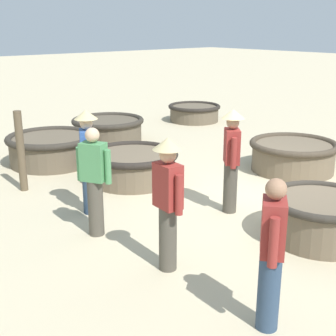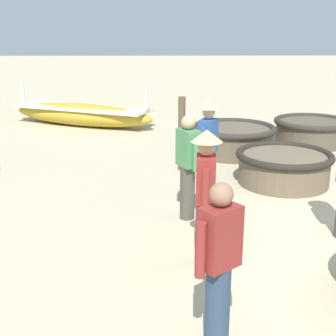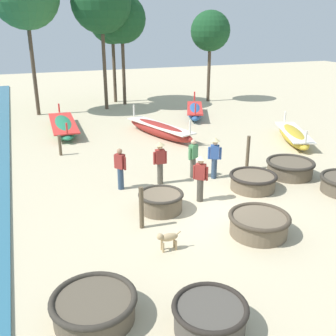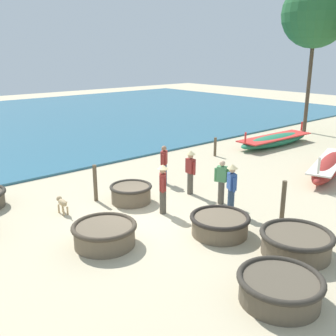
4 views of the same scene
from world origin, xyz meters
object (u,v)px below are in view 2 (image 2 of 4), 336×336
coracle_beside_post (233,138)px  long_boat_blue_hull (82,114)px  fisherman_crouching (219,264)px  fisherman_by_coracle (208,144)px  coracle_tilted (284,166)px  coracle_nearest (312,130)px  fisherman_standing_right (205,190)px  fisherman_standing_left (188,165)px  mooring_post_shoreline (182,134)px

coracle_beside_post → long_boat_blue_hull: long_boat_blue_hull is taller
fisherman_crouching → fisherman_by_coracle: bearing=-4.0°
coracle_tilted → fisherman_by_coracle: bearing=119.8°
coracle_beside_post → coracle_nearest: 2.24m
coracle_tilted → fisherman_standing_right: size_ratio=1.05×
fisherman_by_coracle → fisherman_crouching: size_ratio=1.06×
coracle_tilted → fisherman_by_coracle: 1.82m
fisherman_standing_right → fisherman_crouching: bearing=179.1°
coracle_beside_post → fisherman_crouching: (-6.67, 1.13, 0.49)m
coracle_beside_post → fisherman_by_coracle: fisherman_by_coracle is taller
coracle_tilted → fisherman_standing_right: bearing=150.4°
fisherman_standing_left → coracle_nearest: bearing=-35.6°
coracle_nearest → fisherman_by_coracle: (-3.85, 2.92, 0.63)m
fisherman_standing_right → mooring_post_shoreline: (3.89, 0.11, -0.23)m
coracle_nearest → fisherman_standing_right: bearing=152.3°
fisherman_by_coracle → coracle_nearest: bearing=-37.2°
long_boat_blue_hull → mooring_post_shoreline: mooring_post_shoreline is taller
fisherman_standing_left → coracle_beside_post: bearing=-18.3°
coracle_tilted → long_boat_blue_hull: size_ratio=0.39×
fisherman_standing_right → coracle_beside_post: bearing=-12.1°
fisherman_by_coracle → fisherman_standing_left: size_ratio=1.06×
coracle_beside_post → coracle_tilted: coracle_beside_post is taller
fisherman_crouching → coracle_nearest: bearing=-22.9°
long_boat_blue_hull → fisherman_standing_right: bearing=-161.3°
long_boat_blue_hull → fisherman_by_coracle: bearing=-153.6°
fisherman_crouching → mooring_post_shoreline: fisherman_crouching is taller
coracle_beside_post → fisherman_standing_right: bearing=167.9°
coracle_beside_post → fisherman_standing_left: bearing=161.7°
coracle_beside_post → mooring_post_shoreline: (-1.24, 1.21, 0.38)m
coracle_nearest → fisherman_crouching: fisherman_crouching is taller
long_boat_blue_hull → fisherman_standing_left: size_ratio=2.87×
mooring_post_shoreline → long_boat_blue_hull: bearing=31.4°
fisherman_by_coracle → mooring_post_shoreline: (1.72, 0.35, -0.23)m
coracle_nearest → fisherman_standing_right: 6.83m
coracle_nearest → fisherman_by_coracle: bearing=142.8°
coracle_nearest → mooring_post_shoreline: (-2.13, 3.27, 0.40)m
coracle_nearest → long_boat_blue_hull: bearing=69.2°
coracle_nearest → fisherman_standing_right: size_ratio=1.11×
coracle_nearest → mooring_post_shoreline: size_ratio=1.26×
fisherman_standing_left → long_boat_blue_hull: bearing=21.3°
coracle_beside_post → coracle_nearest: (0.89, -2.06, -0.02)m
coracle_nearest → fisherman_standing_left: size_ratio=1.18×
coracle_nearest → fisherman_crouching: (-7.56, 3.18, 0.50)m
long_boat_blue_hull → mooring_post_shoreline: bearing=-148.6°
fisherman_by_coracle → fisherman_crouching: bearing=176.0°
long_boat_blue_hull → fisherman_crouching: size_ratio=2.87×
long_boat_blue_hull → fisherman_standing_left: (-6.86, -2.67, 0.50)m
long_boat_blue_hull → fisherman_standing_left: 7.38m
coracle_tilted → coracle_nearest: bearing=-25.7°
coracle_tilted → fisherman_standing_left: (-1.60, 1.84, 0.51)m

